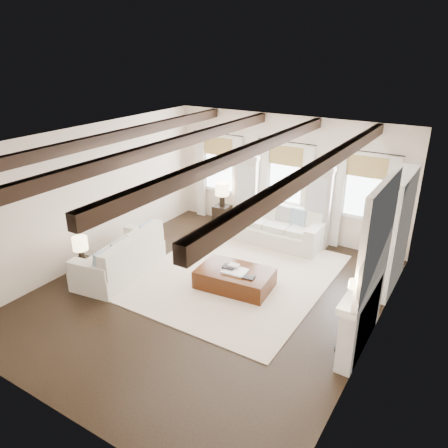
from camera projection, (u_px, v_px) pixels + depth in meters
The scene contains 16 objects.
ground at pixel (208, 294), 9.13m from camera, with size 7.50×7.50×0.00m, color black.
room_shell at pixel (263, 203), 8.74m from camera, with size 6.54×7.54×3.22m.
area_rug at pixel (235, 275), 9.85m from camera, with size 3.92×4.59×0.02m, color beige.
sofa_back at pixel (280, 228), 11.34m from camera, with size 2.26×1.02×0.97m.
sofa_left at pixel (122, 258), 9.80m from camera, with size 1.33×2.39×0.97m.
ottoman at pixel (235, 279), 9.31m from camera, with size 1.56×0.98×0.41m, color black.
tray at pixel (235, 271), 9.15m from camera, with size 0.50×0.38×0.04m, color white.
book_lower at pixel (229, 267), 9.25m from camera, with size 0.26×0.20×0.04m, color #262628.
book_upper at pixel (234, 265), 9.24m from camera, with size 0.22×0.17×0.03m, color beige.
book_loose at pixel (249, 277), 8.93m from camera, with size 0.24×0.18×0.03m, color #262628.
side_table_front at pixel (84, 271), 9.55m from camera, with size 0.50×0.50×0.50m, color black.
lamp_front at pixel (80, 245), 9.31m from camera, with size 0.32×0.32×0.56m.
side_table_back at pixel (222, 216), 12.31m from camera, with size 0.43×0.43×0.64m, color black.
lamp_back at pixel (222, 190), 12.01m from camera, with size 0.39×0.39×0.66m.
candlestick_near at pixel (341, 333), 7.34m from camera, with size 0.17×0.17×0.86m.
candlestick_far at pixel (349, 321), 7.72m from camera, with size 0.15×0.15×0.74m.
Camera 1 is at (4.42, -6.50, 4.89)m, focal length 35.00 mm.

